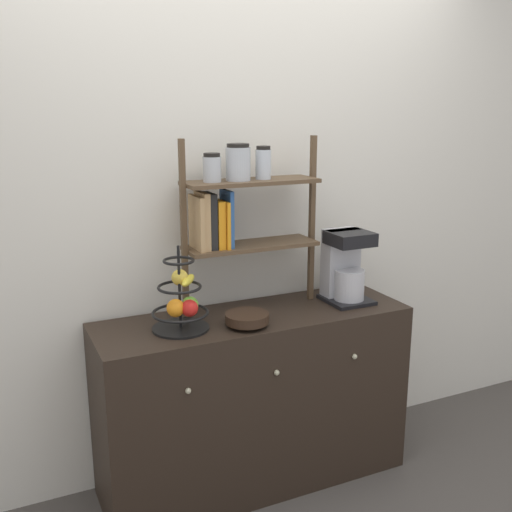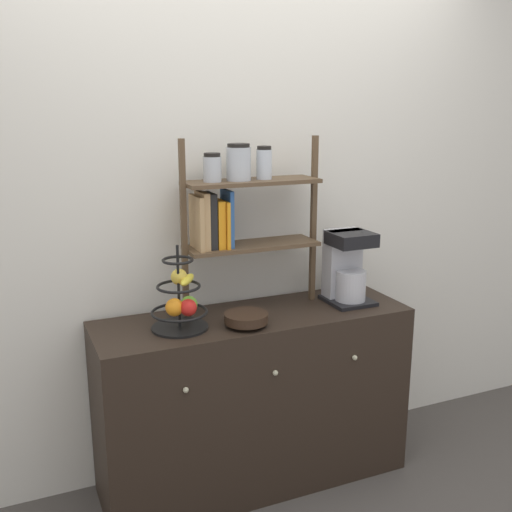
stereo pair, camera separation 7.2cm
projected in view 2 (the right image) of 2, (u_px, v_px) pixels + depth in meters
The scene contains 7 objects.
ground_plane at pixel (274, 505), 2.72m from camera, with size 12.00×12.00×0.00m, color #47423D.
wall_back at pixel (232, 206), 2.84m from camera, with size 7.00×0.05×2.60m, color silver.
sideboard at pixel (254, 399), 2.81m from camera, with size 1.45×0.47×0.84m.
coffee_maker at pixel (347, 267), 2.87m from camera, with size 0.21×0.23×0.35m.
fruit_stand at pixel (181, 302), 2.51m from camera, with size 0.24×0.24×0.37m.
wooden_bowl at pixel (246, 318), 2.57m from camera, with size 0.19×0.19×0.06m.
shelf_hutch at pixel (234, 205), 2.66m from camera, with size 0.66×0.20×0.79m.
Camera 2 is at (-1.01, -2.13, 1.76)m, focal length 42.00 mm.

